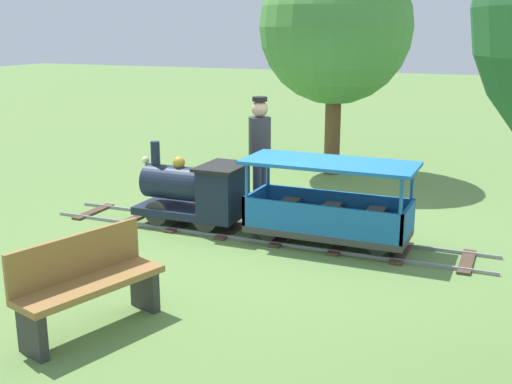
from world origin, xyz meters
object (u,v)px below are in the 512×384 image
locomotive (197,191)px  conductor_person (260,146)px  passenger_car (328,210)px  park_bench (88,284)px  oak_tree_far (336,28)px

locomotive → conductor_person: size_ratio=0.89×
passenger_car → park_bench: 3.16m
conductor_person → park_bench: size_ratio=1.19×
oak_tree_far → passenger_car: bearing=-164.1°
passenger_car → park_bench: passenger_car is taller
locomotive → passenger_car: 1.75m
passenger_car → conductor_person: conductor_person is taller
oak_tree_far → locomotive: bearing=169.3°
park_bench → oak_tree_far: 6.93m
passenger_car → oak_tree_far: size_ratio=0.53×
locomotive → park_bench: locomotive is taller
park_bench → oak_tree_far: (6.61, -0.17, 2.09)m
passenger_car → park_bench: bearing=157.2°
park_bench → oak_tree_far: oak_tree_far is taller
passenger_car → park_bench: size_ratio=1.47×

